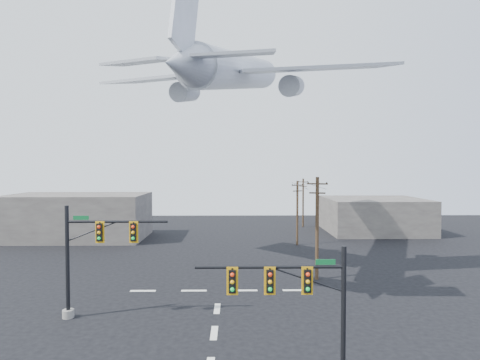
{
  "coord_description": "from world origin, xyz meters",
  "views": [
    {
      "loc": [
        1.21,
        -19.2,
        9.81
      ],
      "look_at": [
        1.53,
        5.0,
        8.96
      ],
      "focal_mm": 30.0,
      "sensor_mm": 36.0,
      "label": 1
    }
  ],
  "objects_px": {
    "airliner": "(237,72)",
    "signal_mast_far": "(89,258)",
    "utility_pole_a": "(317,226)",
    "utility_pole_b": "(297,211)",
    "signal_mast_near": "(306,309)",
    "utility_pole_c": "(303,202)"
  },
  "relations": [
    {
      "from": "signal_mast_near",
      "to": "utility_pole_b",
      "type": "relative_size",
      "value": 0.85
    },
    {
      "from": "signal_mast_near",
      "to": "utility_pole_a",
      "type": "bearing_deg",
      "value": 76.81
    },
    {
      "from": "signal_mast_far",
      "to": "utility_pole_b",
      "type": "xyz_separation_m",
      "value": [
        17.14,
        23.69,
        0.28
      ]
    },
    {
      "from": "signal_mast_far",
      "to": "utility_pole_a",
      "type": "bearing_deg",
      "value": 27.41
    },
    {
      "from": "utility_pole_b",
      "to": "signal_mast_near",
      "type": "bearing_deg",
      "value": -122.43
    },
    {
      "from": "signal_mast_near",
      "to": "utility_pole_a",
      "type": "xyz_separation_m",
      "value": [
        4.0,
        17.07,
        1.03
      ]
    },
    {
      "from": "signal_mast_near",
      "to": "signal_mast_far",
      "type": "height_order",
      "value": "signal_mast_far"
    },
    {
      "from": "signal_mast_near",
      "to": "signal_mast_far",
      "type": "bearing_deg",
      "value": 145.66
    },
    {
      "from": "signal_mast_near",
      "to": "airliner",
      "type": "distance_m",
      "value": 25.67
    },
    {
      "from": "utility_pole_a",
      "to": "airliner",
      "type": "distance_m",
      "value": 15.98
    },
    {
      "from": "utility_pole_a",
      "to": "utility_pole_c",
      "type": "bearing_deg",
      "value": 101.13
    },
    {
      "from": "signal_mast_far",
      "to": "utility_pole_b",
      "type": "height_order",
      "value": "utility_pole_b"
    },
    {
      "from": "signal_mast_far",
      "to": "airliner",
      "type": "height_order",
      "value": "airliner"
    },
    {
      "from": "utility_pole_b",
      "to": "utility_pole_a",
      "type": "bearing_deg",
      "value": -116.71
    },
    {
      "from": "signal_mast_near",
      "to": "utility_pole_c",
      "type": "bearing_deg",
      "value": 80.44
    },
    {
      "from": "utility_pole_b",
      "to": "utility_pole_c",
      "type": "height_order",
      "value": "utility_pole_b"
    },
    {
      "from": "utility_pole_a",
      "to": "utility_pole_b",
      "type": "relative_size",
      "value": 1.11
    },
    {
      "from": "airliner",
      "to": "signal_mast_far",
      "type": "bearing_deg",
      "value": 158.46
    },
    {
      "from": "signal_mast_far",
      "to": "signal_mast_near",
      "type": "bearing_deg",
      "value": -34.34
    },
    {
      "from": "signal_mast_far",
      "to": "utility_pole_a",
      "type": "xyz_separation_m",
      "value": [
        16.48,
        8.55,
        0.75
      ]
    },
    {
      "from": "utility_pole_b",
      "to": "airliner",
      "type": "height_order",
      "value": "airliner"
    },
    {
      "from": "utility_pole_b",
      "to": "signal_mast_far",
      "type": "bearing_deg",
      "value": -150.08
    }
  ]
}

